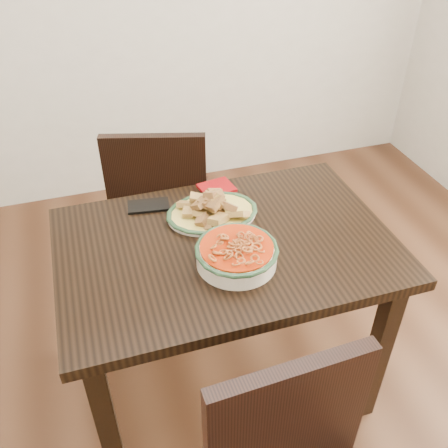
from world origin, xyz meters
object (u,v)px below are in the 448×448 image
object	(u,v)px
chair_far	(161,202)
noodle_bowl	(237,252)
smartphone	(148,206)
dining_table	(226,267)
fish_plate	(212,205)

from	to	relation	value
chair_far	noodle_bowl	world-z (taller)	chair_far
noodle_bowl	smartphone	distance (m)	0.44
dining_table	chair_far	distance (m)	0.68
smartphone	noodle_bowl	bearing A→B (deg)	-53.96
noodle_bowl	chair_far	bearing A→B (deg)	97.48
chair_far	noodle_bowl	distance (m)	0.82
chair_far	fish_plate	bearing A→B (deg)	117.06
dining_table	fish_plate	distance (m)	0.22
dining_table	smartphone	bearing A→B (deg)	126.73
chair_far	noodle_bowl	xyz separation A→B (m)	(0.10, -0.76, 0.29)
dining_table	fish_plate	world-z (taller)	fish_plate
chair_far	smartphone	world-z (taller)	chair_far
dining_table	noodle_bowl	size ratio (longest dim) A/B	4.23
noodle_bowl	smartphone	size ratio (longest dim) A/B	1.77
fish_plate	noodle_bowl	bearing A→B (deg)	-89.61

